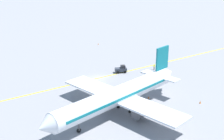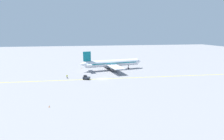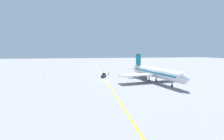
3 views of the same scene
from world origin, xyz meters
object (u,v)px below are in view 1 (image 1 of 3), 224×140
Objects in this scene: traffic_cone_by_wingtip at (139,79)px; traffic_cone_far_edge at (98,44)px; ground_crew_worker at (154,67)px; airplane_at_gate at (119,95)px; traffic_cone_near_nose at (200,102)px; traffic_cone_mid_apron at (149,97)px; baggage_tug_dark at (121,69)px.

traffic_cone_far_edge is (34.54, -11.06, 0.00)m from traffic_cone_by_wingtip.
airplane_at_gate is at bearing 122.07° from ground_crew_worker.
traffic_cone_near_nose is (-6.51, -16.18, -3.43)m from airplane_at_gate.
traffic_cone_mid_apron is 46.77m from traffic_cone_far_edge.
traffic_cone_near_nose is 1.00× the size of traffic_cone_far_edge.
airplane_at_gate is at bearing 141.10° from baggage_tug_dark.
traffic_cone_by_wingtip and traffic_cone_far_edge have the same top height.
airplane_at_gate is 23.24m from baggage_tug_dark.
traffic_cone_mid_apron is 1.00× the size of traffic_cone_by_wingtip.
traffic_cone_near_nose is 1.00× the size of traffic_cone_mid_apron.
traffic_cone_by_wingtip is (-7.11, -0.00, -0.63)m from baggage_tug_dark.
traffic_cone_near_nose is at bearing -176.02° from baggage_tug_dark.
baggage_tug_dark is at bearing 0.03° from traffic_cone_by_wingtip.
airplane_at_gate reaches higher than baggage_tug_dark.
airplane_at_gate is 21.10× the size of ground_crew_worker.
traffic_cone_mid_apron is at bearing 150.52° from traffic_cone_by_wingtip.
baggage_tug_dark is 9.16m from ground_crew_worker.
traffic_cone_near_nose is at bearing 169.77° from traffic_cone_far_edge.
ground_crew_worker reaches higher than traffic_cone_far_edge.
traffic_cone_by_wingtip is at bearing -179.97° from baggage_tug_dark.
ground_crew_worker is 3.05× the size of traffic_cone_near_nose.
baggage_tug_dark is at bearing 158.03° from traffic_cone_far_edge.
ground_crew_worker is 3.05× the size of traffic_cone_by_wingtip.
baggage_tug_dark is at bearing 66.83° from ground_crew_worker.
traffic_cone_far_edge is at bearing -10.23° from traffic_cone_near_nose.
traffic_cone_by_wingtip is at bearing -53.19° from airplane_at_gate.
airplane_at_gate is 64.45× the size of traffic_cone_mid_apron.
baggage_tug_dark reaches higher than ground_crew_worker.
traffic_cone_mid_apron is at bearing 162.25° from baggage_tug_dark.
traffic_cone_mid_apron is 10.68m from traffic_cone_by_wingtip.
ground_crew_worker is at bearing -113.17° from baggage_tug_dark.
traffic_cone_near_nose is at bearing -139.20° from traffic_cone_mid_apron.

